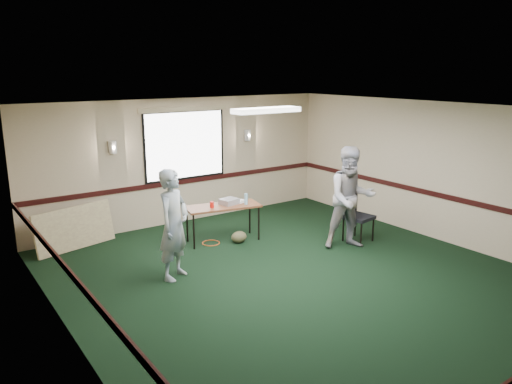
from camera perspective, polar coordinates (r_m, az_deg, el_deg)
ground at (r=8.14m, az=5.33°, el=-10.05°), size 8.00×8.00×0.00m
room_shell at (r=9.32m, az=-2.91°, el=3.27°), size 8.00×8.02×8.00m
folding_table at (r=9.71m, az=-3.81°, el=-1.85°), size 1.52×0.86×0.72m
projector at (r=9.77m, az=-3.09°, el=-1.08°), size 0.38×0.34×0.11m
game_console at (r=9.89m, az=-1.79°, el=-1.07°), size 0.21×0.18×0.05m
red_cup at (r=9.55m, az=-5.06°, el=-1.45°), size 0.08×0.08×0.12m
water_bottle at (r=9.73m, az=-1.15°, el=-0.81°), size 0.07×0.07×0.22m
duffel_bag at (r=9.75m, az=-1.96°, el=-5.17°), size 0.38×0.34×0.23m
cable_coil at (r=9.77m, az=-5.17°, el=-5.82°), size 0.39×0.39×0.02m
folded_table at (r=9.96m, az=-20.01°, el=-3.89°), size 1.56×0.61×0.80m
conference_chair at (r=9.95m, az=11.21°, el=-2.16°), size 0.57×0.59×1.01m
person_left at (r=8.03m, az=-9.38°, el=-3.69°), size 0.78×0.71×1.79m
person_right at (r=9.43m, az=10.80°, el=-0.68°), size 1.16×1.06×1.93m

